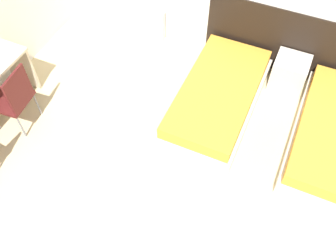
# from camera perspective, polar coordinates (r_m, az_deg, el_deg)

# --- Properties ---
(headboard_panel) EXTENTS (2.65, 0.03, 1.02)m
(headboard_panel) POSITION_cam_1_polar(r_m,az_deg,el_deg) (5.57, 19.25, 11.31)
(headboard_panel) COLOR black
(headboard_panel) RESTS_ON ground_plane
(bed_near_window) EXTENTS (1.00, 1.99, 0.37)m
(bed_near_window) POSITION_cam_1_polar(r_m,az_deg,el_deg) (5.11, 7.58, 4.46)
(bed_near_window) COLOR beige
(bed_near_window) RESTS_ON ground_plane
(bed_near_door) EXTENTS (1.00, 1.99, 0.37)m
(bed_near_door) POSITION_cam_1_polar(r_m,az_deg,el_deg) (5.12, 24.14, -1.24)
(bed_near_door) COLOR beige
(bed_near_door) RESTS_ON ground_plane
(nightstand) EXTENTS (0.46, 0.42, 0.47)m
(nightstand) POSITION_cam_1_polar(r_m,az_deg,el_deg) (5.56, 17.99, 7.77)
(nightstand) COLOR beige
(nightstand) RESTS_ON ground_plane
(radiator) EXTENTS (0.95, 0.12, 0.50)m
(radiator) POSITION_cam_1_polar(r_m,az_deg,el_deg) (6.17, -4.77, 15.86)
(radiator) COLOR silver
(radiator) RESTS_ON ground_plane
(chair_near_laptop) EXTENTS (0.49, 0.49, 0.94)m
(chair_near_laptop) POSITION_cam_1_polar(r_m,az_deg,el_deg) (5.00, -22.51, 4.12)
(chair_near_laptop) COLOR #511919
(chair_near_laptop) RESTS_ON ground_plane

